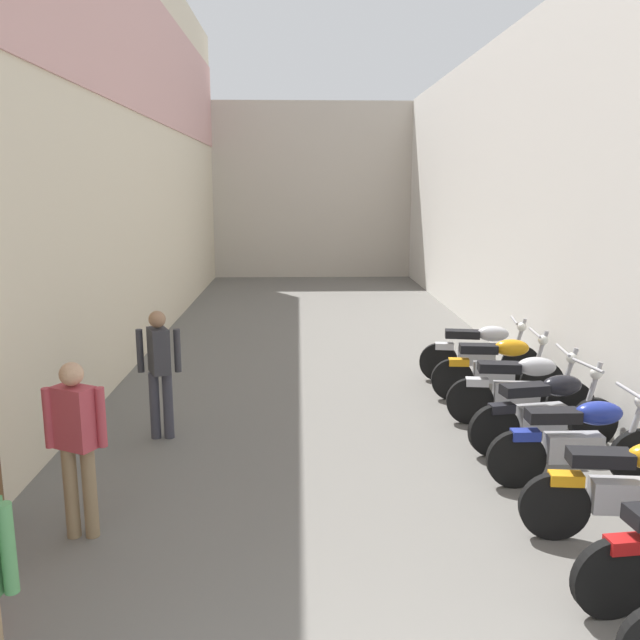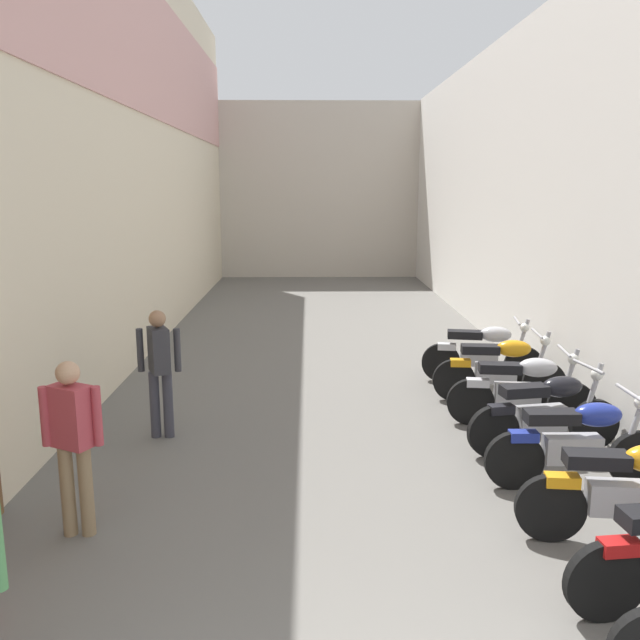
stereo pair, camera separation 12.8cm
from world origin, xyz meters
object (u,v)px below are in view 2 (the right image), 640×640
motorcycle_seventh (500,368)px  pedestrian_further_down (159,364)px  motorcycle_eighth (483,352)px  motorcycle_fourth (579,441)px  motorcycle_third (630,489)px  motorcycle_fifth (546,411)px  pedestrian_mid_alley (73,436)px  motorcycle_sixth (522,388)px

motorcycle_seventh → pedestrian_further_down: size_ratio=1.18×
motorcycle_seventh → motorcycle_eighth: 0.92m
motorcycle_fourth → pedestrian_further_down: 4.73m
motorcycle_third → motorcycle_seventh: same height
motorcycle_fifth → pedestrian_further_down: bearing=172.7°
motorcycle_third → pedestrian_mid_alley: size_ratio=1.18×
motorcycle_sixth → motorcycle_seventh: 0.98m
motorcycle_fourth → pedestrian_further_down: size_ratio=1.18×
motorcycle_fourth → motorcycle_seventh: size_ratio=1.00×
motorcycle_fourth → motorcycle_eighth: bearing=90.0°
motorcycle_third → pedestrian_mid_alley: (-4.71, 0.24, 0.42)m
motorcycle_fifth → pedestrian_further_down: size_ratio=1.17×
motorcycle_sixth → motorcycle_seventh: bearing=90.0°
motorcycle_eighth → motorcycle_fourth: bearing=-90.0°
motorcycle_fourth → pedestrian_mid_alley: (-4.71, -0.82, 0.42)m
motorcycle_fifth → pedestrian_further_down: 4.53m
motorcycle_fourth → motorcycle_fifth: bearing=90.0°
motorcycle_fifth → motorcycle_eighth: bearing=90.0°
motorcycle_eighth → pedestrian_further_down: (-4.48, -2.18, 0.42)m
motorcycle_sixth → pedestrian_mid_alley: pedestrian_mid_alley is taller
motorcycle_third → pedestrian_further_down: size_ratio=1.18×
motorcycle_eighth → pedestrian_further_down: size_ratio=1.17×
motorcycle_fifth → motorcycle_sixth: (0.00, 0.86, 0.00)m
motorcycle_seventh → motorcycle_eighth: bearing=90.0°
motorcycle_fifth → motorcycle_sixth: size_ratio=1.00×
motorcycle_eighth → pedestrian_further_down: 5.00m
motorcycle_fifth → motorcycle_eighth: (-0.00, 2.75, 0.00)m
motorcycle_fourth → motorcycle_eighth: (-0.00, 3.65, 0.00)m
pedestrian_mid_alley → motorcycle_seventh: bearing=37.1°
motorcycle_sixth → motorcycle_fifth: bearing=-90.0°
pedestrian_mid_alley → motorcycle_sixth: bearing=28.7°
motorcycle_third → motorcycle_seventh: bearing=90.0°
motorcycle_third → motorcycle_fifth: 1.97m
motorcycle_sixth → pedestrian_further_down: (-4.48, -0.28, 0.42)m
motorcycle_eighth → pedestrian_mid_alley: pedestrian_mid_alley is taller
motorcycle_third → pedestrian_further_down: (-4.48, 2.54, 0.42)m
motorcycle_fourth → motorcycle_fifth: 0.90m
motorcycle_third → motorcycle_fourth: (0.00, 1.07, 0.00)m
motorcycle_sixth → motorcycle_seventh: size_ratio=1.00×
pedestrian_mid_alley → pedestrian_further_down: bearing=84.3°
motorcycle_third → motorcycle_eighth: same height
motorcycle_seventh → pedestrian_further_down: bearing=-164.3°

